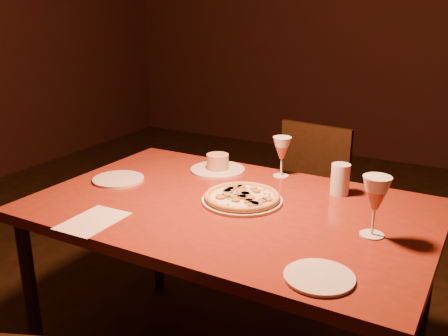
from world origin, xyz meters
The scene contains 11 objects.
back_wall centered at (0.00, 3.50, 1.50)m, with size 6.00×0.04×3.00m, color black.
dining_table centered at (0.00, 0.08, 0.71)m, with size 1.46×0.95×0.78m.
chair_far centered at (-0.05, 1.00, 0.48)m, with size 0.46×0.46×0.86m.
pizza_plate centered at (0.02, 0.12, 0.80)m, with size 0.30×0.30×0.03m.
ramekin_saucer centered at (-0.24, 0.39, 0.80)m, with size 0.24×0.24×0.08m.
wine_glass_far centered at (0.04, 0.46, 0.86)m, with size 0.08×0.08×0.17m, color #BC6A4E, non-canonical shape.
wine_glass_right centered at (0.52, 0.07, 0.88)m, with size 0.09×0.09×0.20m, color #BC6A4E, non-canonical shape.
water_tumbler centered at (0.32, 0.38, 0.84)m, with size 0.07×0.07×0.12m, color silver.
side_plate_left centered at (-0.54, 0.08, 0.78)m, with size 0.21×0.21×0.01m, color silver.
side_plate_near centered at (0.46, -0.27, 0.78)m, with size 0.19×0.19×0.01m, color silver.
menu_card centered at (-0.34, -0.28, 0.78)m, with size 0.16×0.23×0.00m, color beige.
Camera 1 is at (0.81, -1.43, 1.49)m, focal length 40.00 mm.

